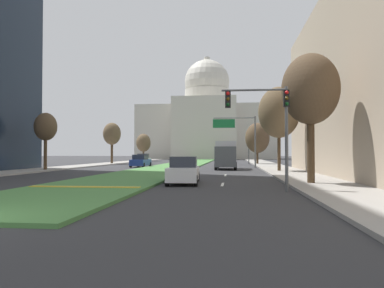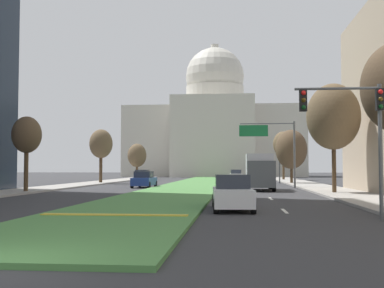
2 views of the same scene
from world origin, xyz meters
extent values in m
plane|color=#333335|center=(0.00, 50.62, 0.00)|extent=(260.00, 260.00, 0.00)
cube|color=#4C8442|center=(0.00, 45.56, 0.07)|extent=(6.45, 91.12, 0.14)
cube|color=gold|center=(0.00, 9.41, 0.16)|extent=(5.80, 0.50, 0.04)
cube|color=silver|center=(6.98, 13.41, 0.00)|extent=(0.16, 2.40, 0.01)
cube|color=silver|center=(6.98, 22.17, 0.00)|extent=(0.16, 2.40, 0.01)
cube|color=silver|center=(6.98, 34.41, 0.00)|extent=(0.16, 2.40, 0.01)
cube|color=silver|center=(6.98, 43.59, 0.00)|extent=(0.16, 2.40, 0.01)
cube|color=silver|center=(6.98, 54.01, 0.00)|extent=(0.16, 2.40, 0.01)
cube|color=silver|center=(6.98, 53.49, 0.00)|extent=(0.16, 2.40, 0.01)
cube|color=silver|center=(6.98, 62.22, 0.00)|extent=(0.16, 2.40, 0.01)
cube|color=silver|center=(6.98, 86.27, 0.00)|extent=(0.16, 2.40, 0.01)
cube|color=#9E9991|center=(-12.74, 40.50, 0.07)|extent=(4.00, 91.12, 0.15)
cube|color=#9E9991|center=(12.74, 40.50, 0.07)|extent=(4.00, 91.12, 0.15)
cube|color=beige|center=(0.00, 101.24, 7.69)|extent=(39.32, 19.75, 15.37)
cube|color=beige|center=(0.00, 89.36, 8.46)|extent=(17.30, 4.00, 16.91)
cylinder|color=beige|center=(0.00, 101.24, 18.01)|extent=(13.29, 13.29, 5.28)
sphere|color=beige|center=(0.00, 101.24, 23.01)|extent=(13.46, 13.46, 13.46)
cylinder|color=beige|center=(0.00, 101.24, 29.06)|extent=(1.80, 1.80, 3.00)
cylinder|color=#515456|center=(10.24, 9.70, 2.60)|extent=(0.16, 0.16, 5.20)
cube|color=black|center=(10.24, 9.70, 4.60)|extent=(0.28, 0.24, 0.84)
sphere|color=red|center=(10.24, 9.56, 4.88)|extent=(0.18, 0.18, 0.18)
sphere|color=#4C380F|center=(10.24, 9.56, 4.60)|extent=(0.18, 0.18, 0.18)
sphere|color=#0F4219|center=(10.24, 9.56, 4.32)|extent=(0.18, 0.18, 0.18)
cylinder|color=#515456|center=(8.64, 9.70, 5.05)|extent=(3.20, 0.10, 0.10)
cube|color=black|center=(7.36, 9.70, 4.60)|extent=(0.28, 0.24, 0.84)
sphere|color=red|center=(7.36, 9.56, 4.88)|extent=(0.18, 0.18, 0.18)
sphere|color=#4C380F|center=(7.36, 9.56, 4.60)|extent=(0.18, 0.18, 0.18)
sphere|color=#0F4219|center=(7.36, 9.56, 4.32)|extent=(0.18, 0.18, 0.18)
cylinder|color=#515456|center=(10.24, 52.10, 2.60)|extent=(0.16, 0.16, 5.20)
cube|color=black|center=(10.24, 52.10, 4.60)|extent=(0.28, 0.24, 0.84)
sphere|color=red|center=(10.24, 51.96, 4.88)|extent=(0.18, 0.18, 0.18)
sphere|color=#4C380F|center=(10.24, 51.96, 4.60)|extent=(0.18, 0.18, 0.18)
sphere|color=#0F4219|center=(10.24, 51.96, 4.32)|extent=(0.18, 0.18, 0.18)
cylinder|color=#515456|center=(10.44, 38.17, 3.25)|extent=(0.20, 0.20, 6.50)
cylinder|color=#515456|center=(7.81, 38.17, 6.30)|extent=(5.26, 0.12, 0.12)
cube|color=#146033|center=(6.50, 38.12, 5.60)|extent=(2.80, 0.08, 1.10)
cylinder|color=#4C3823|center=(12.17, 13.42, 2.31)|extent=(0.43, 0.43, 4.63)
ellipsoid|color=brown|center=(12.17, 13.42, 5.68)|extent=(3.36, 3.36, 4.20)
cylinder|color=#4C3823|center=(-11.77, 27.52, 1.94)|extent=(0.34, 0.34, 3.88)
ellipsoid|color=brown|center=(-11.77, 27.52, 4.60)|extent=(2.33, 2.33, 2.91)
cylinder|color=#4C3823|center=(12.10, 27.76, 2.30)|extent=(0.31, 0.31, 4.59)
ellipsoid|color=brown|center=(12.10, 27.76, 5.84)|extent=(4.00, 4.00, 5.00)
cylinder|color=#4C3823|center=(-12.04, 49.58, 2.04)|extent=(0.40, 0.40, 4.08)
ellipsoid|color=brown|center=(-12.04, 49.58, 4.98)|extent=(2.89, 2.89, 3.61)
cylinder|color=#4C3823|center=(11.51, 50.29, 1.51)|extent=(0.33, 0.33, 3.03)
ellipsoid|color=brown|center=(11.51, 50.29, 4.23)|extent=(3.84, 3.84, 4.80)
cylinder|color=#4C3823|center=(-11.26, 67.88, 1.51)|extent=(0.37, 0.37, 3.01)
ellipsoid|color=brown|center=(-11.26, 67.88, 3.97)|extent=(3.07, 3.07, 3.84)
cylinder|color=#4C3823|center=(12.19, 67.04, 2.34)|extent=(0.37, 0.37, 4.67)
ellipsoid|color=brown|center=(12.19, 67.04, 5.67)|extent=(3.19, 3.19, 3.99)
cube|color=silver|center=(4.58, 13.73, 0.62)|extent=(2.06, 4.77, 0.80)
cube|color=#282D38|center=(4.57, 13.91, 1.35)|extent=(1.70, 2.33, 0.65)
cylinder|color=black|center=(5.50, 11.89, 0.32)|extent=(0.26, 0.65, 0.64)
cylinder|color=black|center=(3.89, 11.80, 0.32)|extent=(0.26, 0.65, 0.64)
cylinder|color=black|center=(5.27, 15.66, 0.32)|extent=(0.26, 0.65, 0.64)
cylinder|color=black|center=(3.66, 15.56, 0.32)|extent=(0.26, 0.65, 0.64)
cube|color=navy|center=(-4.38, 38.38, 0.61)|extent=(1.90, 4.43, 0.78)
cube|color=#282D38|center=(-4.39, 38.20, 1.31)|extent=(1.64, 2.14, 0.63)
cylinder|color=black|center=(-5.18, 40.14, 0.32)|extent=(0.23, 0.64, 0.64)
cylinder|color=black|center=(-3.52, 40.11, 0.32)|extent=(0.23, 0.64, 0.64)
cylinder|color=black|center=(-5.24, 36.64, 0.32)|extent=(0.23, 0.64, 0.64)
cylinder|color=black|center=(-3.58, 36.61, 0.32)|extent=(0.23, 0.64, 0.64)
cube|color=silver|center=(-6.87, 50.10, 0.63)|extent=(1.98, 4.24, 0.82)
cube|color=#282D38|center=(-6.86, 49.94, 1.38)|extent=(1.65, 2.07, 0.67)
cylinder|color=black|center=(-7.75, 51.68, 0.32)|extent=(0.25, 0.65, 0.64)
cylinder|color=black|center=(-6.16, 51.77, 0.32)|extent=(0.25, 0.65, 0.64)
cylinder|color=black|center=(-7.58, 48.44, 0.32)|extent=(0.25, 0.65, 0.64)
cylinder|color=black|center=(-5.98, 48.52, 0.32)|extent=(0.25, 0.65, 0.64)
cube|color=silver|center=(4.77, 68.04, 0.62)|extent=(2.00, 4.18, 0.80)
cube|color=#282D38|center=(4.77, 68.20, 1.34)|extent=(1.69, 2.04, 0.65)
cylinder|color=black|center=(5.67, 66.47, 0.32)|extent=(0.25, 0.65, 0.64)
cylinder|color=black|center=(4.01, 66.40, 0.32)|extent=(0.25, 0.65, 0.64)
cylinder|color=black|center=(5.54, 69.68, 0.32)|extent=(0.25, 0.65, 0.64)
cylinder|color=black|center=(3.87, 69.60, 0.32)|extent=(0.25, 0.65, 0.64)
cube|color=#4C5156|center=(6.83, 31.15, 1.45)|extent=(2.30, 2.00, 2.20)
cube|color=#B2B2B7|center=(6.83, 34.35, 1.80)|extent=(2.30, 4.40, 2.80)
cylinder|color=black|center=(7.88, 31.15, 0.45)|extent=(0.30, 0.90, 0.90)
cylinder|color=black|center=(5.78, 31.15, 0.45)|extent=(0.30, 0.90, 0.90)
cylinder|color=black|center=(7.88, 35.45, 0.45)|extent=(0.30, 0.90, 0.90)
cylinder|color=black|center=(5.78, 35.45, 0.45)|extent=(0.30, 0.90, 0.90)
camera|label=1|loc=(7.58, -8.88, 1.94)|focal=34.51mm
camera|label=2|loc=(4.75, -9.13, 2.01)|focal=44.97mm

